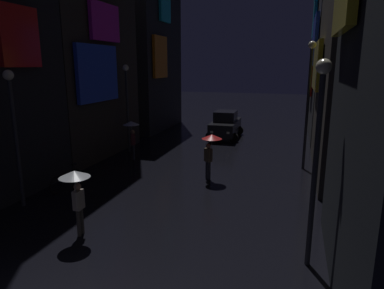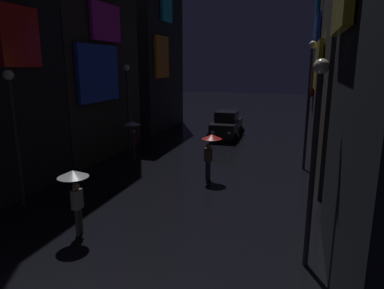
{
  "view_description": "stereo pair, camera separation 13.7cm",
  "coord_description": "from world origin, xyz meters",
  "px_view_note": "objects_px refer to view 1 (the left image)",
  "views": [
    {
      "loc": [
        4.43,
        -4.27,
        5.1
      ],
      "look_at": [
        0.0,
        10.36,
        1.54
      ],
      "focal_mm": 32.0,
      "sensor_mm": 36.0,
      "label": 1
    },
    {
      "loc": [
        4.57,
        -4.23,
        5.1
      ],
      "look_at": [
        0.0,
        10.36,
        1.54
      ],
      "focal_mm": 32.0,
      "sensor_mm": 36.0,
      "label": 2
    }
  ],
  "objects_px": {
    "streetlamp_left_far": "(127,98)",
    "streetlamp_right_far": "(309,93)",
    "bicycle_parked_at_storefront": "(66,180)",
    "streetlamp_right_near": "(317,141)",
    "pedestrian_midstreet_left_clear": "(76,185)",
    "pedestrian_midstreet_centre_clear": "(132,130)",
    "pedestrian_near_crossing_red": "(211,144)",
    "car_distant": "(225,125)",
    "streetlamp_left_near": "(14,122)"
  },
  "relations": [
    {
      "from": "streetlamp_left_near",
      "to": "streetlamp_right_near",
      "type": "height_order",
      "value": "streetlamp_right_near"
    },
    {
      "from": "pedestrian_midstreet_centre_clear",
      "to": "streetlamp_left_far",
      "type": "xyz_separation_m",
      "value": [
        -0.98,
        1.47,
        1.57
      ]
    },
    {
      "from": "pedestrian_near_crossing_red",
      "to": "car_distant",
      "type": "height_order",
      "value": "pedestrian_near_crossing_red"
    },
    {
      "from": "pedestrian_midstreet_centre_clear",
      "to": "streetlamp_right_near",
      "type": "height_order",
      "value": "streetlamp_right_near"
    },
    {
      "from": "car_distant",
      "to": "streetlamp_left_far",
      "type": "relative_size",
      "value": 0.82
    },
    {
      "from": "streetlamp_right_far",
      "to": "streetlamp_right_near",
      "type": "bearing_deg",
      "value": -90.0
    },
    {
      "from": "streetlamp_left_near",
      "to": "streetlamp_right_near",
      "type": "distance_m",
      "value": 10.05
    },
    {
      "from": "car_distant",
      "to": "streetlamp_right_near",
      "type": "bearing_deg",
      "value": -70.89
    },
    {
      "from": "bicycle_parked_at_storefront",
      "to": "streetlamp_left_near",
      "type": "relative_size",
      "value": 0.37
    },
    {
      "from": "car_distant",
      "to": "streetlamp_right_near",
      "type": "xyz_separation_m",
      "value": [
        5.26,
        -15.19,
        2.38
      ]
    },
    {
      "from": "streetlamp_right_far",
      "to": "car_distant",
      "type": "bearing_deg",
      "value": 129.66
    },
    {
      "from": "streetlamp_right_far",
      "to": "streetlamp_left_far",
      "type": "xyz_separation_m",
      "value": [
        -10.0,
        0.64,
        -0.58
      ]
    },
    {
      "from": "pedestrian_midstreet_left_clear",
      "to": "bicycle_parked_at_storefront",
      "type": "xyz_separation_m",
      "value": [
        -3.0,
        3.42,
        -1.28
      ]
    },
    {
      "from": "pedestrian_near_crossing_red",
      "to": "pedestrian_midstreet_centre_clear",
      "type": "distance_m",
      "value": 5.42
    },
    {
      "from": "bicycle_parked_at_storefront",
      "to": "car_distant",
      "type": "bearing_deg",
      "value": 70.48
    },
    {
      "from": "pedestrian_midstreet_centre_clear",
      "to": "streetlamp_right_near",
      "type": "xyz_separation_m",
      "value": [
        9.02,
        -8.02,
        1.64
      ]
    },
    {
      "from": "streetlamp_right_far",
      "to": "streetlamp_left_far",
      "type": "relative_size",
      "value": 1.21
    },
    {
      "from": "bicycle_parked_at_storefront",
      "to": "streetlamp_right_near",
      "type": "xyz_separation_m",
      "value": [
        9.6,
        -2.97,
        2.92
      ]
    },
    {
      "from": "pedestrian_near_crossing_red",
      "to": "streetlamp_right_far",
      "type": "height_order",
      "value": "streetlamp_right_far"
    },
    {
      "from": "streetlamp_left_near",
      "to": "streetlamp_left_far",
      "type": "height_order",
      "value": "streetlamp_left_far"
    },
    {
      "from": "pedestrian_midstreet_centre_clear",
      "to": "streetlamp_left_near",
      "type": "height_order",
      "value": "streetlamp_left_near"
    },
    {
      "from": "bicycle_parked_at_storefront",
      "to": "streetlamp_left_near",
      "type": "height_order",
      "value": "streetlamp_left_near"
    },
    {
      "from": "streetlamp_right_far",
      "to": "streetlamp_left_near",
      "type": "bearing_deg",
      "value": -141.8
    },
    {
      "from": "streetlamp_left_far",
      "to": "streetlamp_right_near",
      "type": "bearing_deg",
      "value": -43.48
    },
    {
      "from": "pedestrian_near_crossing_red",
      "to": "streetlamp_right_near",
      "type": "height_order",
      "value": "streetlamp_right_near"
    },
    {
      "from": "streetlamp_right_near",
      "to": "streetlamp_left_far",
      "type": "distance_m",
      "value": 13.78
    },
    {
      "from": "pedestrian_midstreet_centre_clear",
      "to": "car_distant",
      "type": "relative_size",
      "value": 0.51
    },
    {
      "from": "streetlamp_left_far",
      "to": "streetlamp_right_far",
      "type": "bearing_deg",
      "value": -3.67
    },
    {
      "from": "pedestrian_midstreet_left_clear",
      "to": "streetlamp_right_near",
      "type": "distance_m",
      "value": 6.81
    },
    {
      "from": "pedestrian_midstreet_centre_clear",
      "to": "bicycle_parked_at_storefront",
      "type": "xyz_separation_m",
      "value": [
        -0.57,
        -5.05,
        -1.28
      ]
    },
    {
      "from": "pedestrian_midstreet_centre_clear",
      "to": "streetlamp_right_near",
      "type": "relative_size",
      "value": 0.4
    },
    {
      "from": "car_distant",
      "to": "streetlamp_left_far",
      "type": "height_order",
      "value": "streetlamp_left_far"
    },
    {
      "from": "streetlamp_left_near",
      "to": "streetlamp_right_near",
      "type": "bearing_deg",
      "value": -5.55
    },
    {
      "from": "pedestrian_near_crossing_red",
      "to": "streetlamp_left_near",
      "type": "relative_size",
      "value": 0.43
    },
    {
      "from": "pedestrian_near_crossing_red",
      "to": "pedestrian_midstreet_left_clear",
      "type": "bearing_deg",
      "value": -111.89
    },
    {
      "from": "streetlamp_right_far",
      "to": "streetlamp_right_near",
      "type": "height_order",
      "value": "streetlamp_right_far"
    },
    {
      "from": "car_distant",
      "to": "streetlamp_right_far",
      "type": "distance_m",
      "value": 8.74
    },
    {
      "from": "pedestrian_midstreet_left_clear",
      "to": "streetlamp_left_far",
      "type": "bearing_deg",
      "value": 108.92
    },
    {
      "from": "pedestrian_near_crossing_red",
      "to": "pedestrian_midstreet_centre_clear",
      "type": "relative_size",
      "value": 1.0
    },
    {
      "from": "streetlamp_right_near",
      "to": "streetlamp_left_far",
      "type": "bearing_deg",
      "value": 136.52
    },
    {
      "from": "pedestrian_near_crossing_red",
      "to": "streetlamp_right_far",
      "type": "bearing_deg",
      "value": 36.43
    },
    {
      "from": "pedestrian_midstreet_centre_clear",
      "to": "bicycle_parked_at_storefront",
      "type": "bearing_deg",
      "value": -96.48
    },
    {
      "from": "bicycle_parked_at_storefront",
      "to": "streetlamp_right_near",
      "type": "distance_m",
      "value": 10.46
    },
    {
      "from": "pedestrian_midstreet_left_clear",
      "to": "streetlamp_left_near",
      "type": "bearing_deg",
      "value": 157.28
    },
    {
      "from": "bicycle_parked_at_storefront",
      "to": "streetlamp_right_far",
      "type": "bearing_deg",
      "value": 31.46
    },
    {
      "from": "streetlamp_left_near",
      "to": "streetlamp_right_far",
      "type": "bearing_deg",
      "value": 38.2
    },
    {
      "from": "pedestrian_near_crossing_red",
      "to": "streetlamp_left_far",
      "type": "distance_m",
      "value": 7.14
    },
    {
      "from": "pedestrian_midstreet_left_clear",
      "to": "bicycle_parked_at_storefront",
      "type": "distance_m",
      "value": 4.73
    },
    {
      "from": "bicycle_parked_at_storefront",
      "to": "streetlamp_left_near",
      "type": "xyz_separation_m",
      "value": [
        -0.4,
        -2.0,
        2.75
      ]
    },
    {
      "from": "pedestrian_midstreet_centre_clear",
      "to": "car_distant",
      "type": "bearing_deg",
      "value": 62.35
    }
  ]
}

